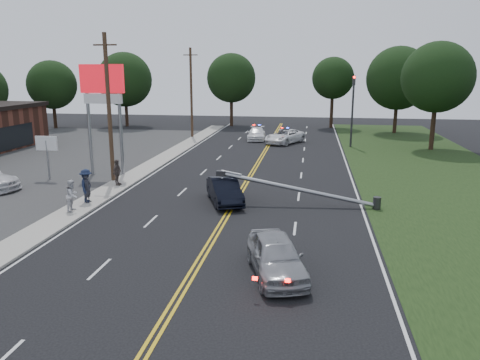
% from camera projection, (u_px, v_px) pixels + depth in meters
% --- Properties ---
extents(ground, '(120.00, 120.00, 0.00)m').
position_uv_depth(ground, '(203.00, 255.00, 19.71)').
color(ground, black).
rests_on(ground, ground).
extents(sidewalk, '(1.80, 70.00, 0.12)m').
position_uv_depth(sidewalk, '(113.00, 188.00, 30.56)').
color(sidewalk, '#9F9B8F').
rests_on(sidewalk, ground).
extents(grass_verge, '(12.00, 80.00, 0.01)m').
position_uv_depth(grass_verge, '(467.00, 203.00, 27.34)').
color(grass_verge, black).
rests_on(grass_verge, ground).
extents(centerline_yellow, '(0.36, 80.00, 0.00)m').
position_uv_depth(centerline_yellow, '(239.00, 194.00, 29.33)').
color(centerline_yellow, gold).
rests_on(centerline_yellow, ground).
extents(pylon_sign, '(3.20, 0.35, 8.00)m').
position_uv_depth(pylon_sign, '(103.00, 93.00, 33.35)').
color(pylon_sign, gray).
rests_on(pylon_sign, ground).
extents(small_sign, '(1.60, 0.14, 3.10)m').
position_uv_depth(small_sign, '(47.00, 147.00, 32.78)').
color(small_sign, gray).
rests_on(small_sign, ground).
extents(traffic_signal, '(0.28, 0.41, 7.05)m').
position_uv_depth(traffic_signal, '(353.00, 105.00, 46.37)').
color(traffic_signal, '#2D2D30').
rests_on(traffic_signal, ground).
extents(fallen_streetlight, '(9.36, 0.44, 1.91)m').
position_uv_depth(fallen_streetlight, '(307.00, 191.00, 26.58)').
color(fallen_streetlight, '#2D2D30').
rests_on(fallen_streetlight, ground).
extents(utility_pole_mid, '(1.60, 0.28, 10.00)m').
position_uv_depth(utility_pole_mid, '(109.00, 108.00, 31.44)').
color(utility_pole_mid, '#382619').
rests_on(utility_pole_mid, ground).
extents(utility_pole_far, '(1.60, 0.28, 10.00)m').
position_uv_depth(utility_pole_far, '(191.00, 93.00, 52.60)').
color(utility_pole_far, '#382619').
rests_on(utility_pole_far, ground).
extents(tree_4, '(6.31, 6.31, 8.84)m').
position_uv_depth(tree_4, '(52.00, 85.00, 61.21)').
color(tree_4, black).
rests_on(tree_4, ground).
extents(tree_5, '(7.28, 7.28, 9.95)m').
position_uv_depth(tree_5, '(125.00, 80.00, 63.00)').
color(tree_5, black).
rests_on(tree_5, ground).
extents(tree_6, '(6.64, 6.64, 9.82)m').
position_uv_depth(tree_6, '(231.00, 78.00, 63.57)').
color(tree_6, black).
rests_on(tree_6, ground).
extents(tree_7, '(5.48, 5.48, 9.28)m').
position_uv_depth(tree_7, '(333.00, 78.00, 61.34)').
color(tree_7, black).
rests_on(tree_7, ground).
extents(tree_8, '(7.58, 7.58, 10.40)m').
position_uv_depth(tree_8, '(398.00, 78.00, 56.14)').
color(tree_8, black).
rests_on(tree_8, ground).
extents(tree_9, '(6.68, 6.68, 10.26)m').
position_uv_depth(tree_9, '(438.00, 77.00, 44.16)').
color(tree_9, black).
rests_on(tree_9, ground).
extents(crashed_sedan, '(3.02, 4.65, 1.45)m').
position_uv_depth(crashed_sedan, '(225.00, 191.00, 27.34)').
color(crashed_sedan, black).
rests_on(crashed_sedan, ground).
extents(waiting_sedan, '(3.01, 4.82, 1.53)m').
position_uv_depth(waiting_sedan, '(276.00, 256.00, 17.67)').
color(waiting_sedan, '#97989E').
rests_on(waiting_sedan, ground).
extents(emergency_a, '(4.60, 5.84, 1.47)m').
position_uv_depth(emergency_a, '(285.00, 136.00, 49.44)').
color(emergency_a, white).
rests_on(emergency_a, ground).
extents(emergency_b, '(2.21, 4.74, 1.34)m').
position_uv_depth(emergency_b, '(257.00, 134.00, 51.93)').
color(emergency_b, white).
rests_on(emergency_b, ground).
extents(bystander_a, '(0.42, 0.63, 1.70)m').
position_uv_depth(bystander_a, '(88.00, 188.00, 26.95)').
color(bystander_a, '#292A31').
rests_on(bystander_a, sidewalk).
extents(bystander_b, '(0.67, 0.85, 1.73)m').
position_uv_depth(bystander_b, '(72.00, 195.00, 25.35)').
color(bystander_b, silver).
rests_on(bystander_b, sidewalk).
extents(bystander_c, '(1.03, 1.40, 1.94)m').
position_uv_depth(bystander_c, '(86.00, 186.00, 27.02)').
color(bystander_c, '#161F39').
rests_on(bystander_c, sidewalk).
extents(bystander_d, '(0.48, 1.04, 1.73)m').
position_uv_depth(bystander_d, '(117.00, 172.00, 30.99)').
color(bystander_d, '#514541').
rests_on(bystander_d, sidewalk).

